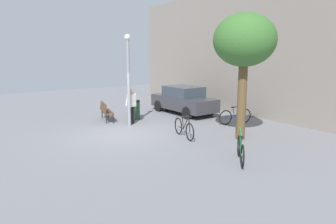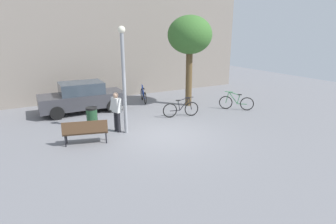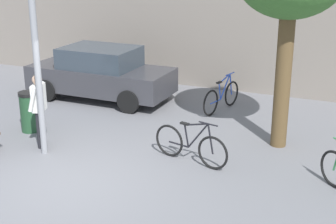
% 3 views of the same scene
% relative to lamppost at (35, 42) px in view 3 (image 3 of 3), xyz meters
% --- Properties ---
extents(ground_plane, '(36.00, 36.00, 0.00)m').
position_rel_lamppost_xyz_m(ground_plane, '(1.34, -1.02, -2.45)').
color(ground_plane, slate).
extents(lamppost, '(0.28, 0.28, 4.22)m').
position_rel_lamppost_xyz_m(lamppost, '(0.00, 0.00, 0.00)').
color(lamppost, gray).
rests_on(lamppost, ground_plane).
extents(person_by_lamppost, '(0.42, 0.63, 1.67)m').
position_rel_lamppost_xyz_m(person_by_lamppost, '(-0.28, 0.29, -1.48)').
color(person_by_lamppost, '#232328').
rests_on(person_by_lamppost, ground_plane).
extents(bicycle_blue, '(0.47, 1.77, 0.97)m').
position_rel_lamppost_xyz_m(bicycle_blue, '(2.67, 4.36, -2.06)').
color(bicycle_blue, black).
rests_on(bicycle_blue, ground_plane).
extents(bicycle_black, '(1.77, 0.48, 0.97)m').
position_rel_lamppost_xyz_m(bicycle_black, '(3.12, 0.80, -2.06)').
color(bicycle_black, black).
rests_on(bicycle_black, ground_plane).
extents(parked_car_charcoal, '(4.21, 1.85, 1.55)m').
position_rel_lamppost_xyz_m(parked_car_charcoal, '(-0.91, 3.98, -1.67)').
color(parked_car_charcoal, '#38383D').
rests_on(parked_car_charcoal, ground_plane).
extents(trash_bin, '(0.47, 0.47, 0.99)m').
position_rel_lamppost_xyz_m(trash_bin, '(-1.14, 0.98, -1.95)').
color(trash_bin, '#234C2D').
rests_on(trash_bin, ground_plane).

